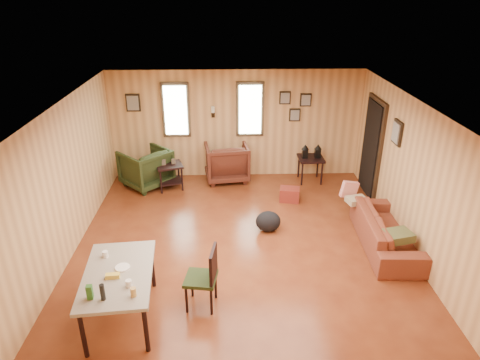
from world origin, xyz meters
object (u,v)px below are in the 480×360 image
Objects in this scene: recliner_green at (146,166)px; end_table at (170,172)px; sofa at (387,226)px; dining_table at (118,278)px; recliner_brown at (226,160)px; side_table at (311,156)px.

end_table is at bearing 117.86° from recliner_green.
end_table is at bearing 61.34° from sofa.
end_table is 3.97m from dining_table.
dining_table reaches higher than sofa.
recliner_brown reaches higher than side_table.
recliner_brown reaches higher than end_table.
recliner_brown is at bearing 20.07° from end_table.
dining_table is (-4.02, -1.60, 0.28)m from sofa.
recliner_green is 0.56m from end_table.
side_table reaches higher than end_table.
sofa is at bearing -73.36° from side_table.
end_table is at bearing -174.72° from side_table.
end_table is 0.79× the size of side_table.
end_table is (-1.21, -0.44, -0.09)m from recliner_brown.
recliner_brown is at bearing 46.16° from sofa.
recliner_green is at bearing -178.11° from side_table.
recliner_brown is 1.87m from side_table.
end_table is 3.09m from side_table.
dining_table reaches higher than end_table.
recliner_green is (-4.38, 2.52, 0.08)m from sofa.
sofa is 2.12× the size of recliner_green.
sofa is at bearing 105.32° from recliner_green.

